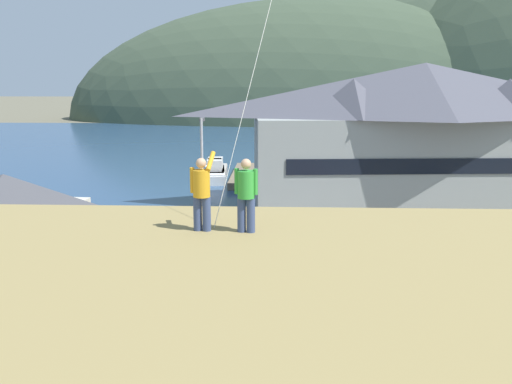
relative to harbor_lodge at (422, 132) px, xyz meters
The scene contains 17 objects.
ground_plane 25.16m from the harbor_lodge, 122.79° to the right, with size 600.00×600.00×0.00m, color #66604C.
parking_lot_pad 21.26m from the harbor_lodge, 130.40° to the right, with size 40.00×20.00×0.10m, color slate.
bay_water 42.00m from the harbor_lodge, 108.58° to the left, with size 360.00×84.00×0.03m, color navy.
far_hill_west_ridge 97.34m from the harbor_lodge, 89.61° to the left, with size 130.39×52.49×59.17m, color #3D4C38.
harbor_lodge is the anchor object (origin of this frame).
storage_shed_near_lot 29.59m from the harbor_lodge, 148.29° to the right, with size 7.95×5.62×5.08m.
wharf_dock 18.96m from the harbor_lodge, 140.46° to the left, with size 3.20×12.13×0.70m.
moored_boat_wharfside 21.51m from the harbor_lodge, 146.14° to the left, with size 2.33×6.51×2.16m.
moored_boat_outer_mooring 14.17m from the harbor_lodge, 142.60° to the left, with size 2.82×7.37×2.16m.
moored_boat_inner_slip 20.95m from the harbor_lodge, 148.60° to the left, with size 2.77×6.61×2.16m.
parked_car_front_row_red 27.87m from the harbor_lodge, 130.10° to the right, with size 4.26×2.17×1.82m.
parked_car_front_row_end 20.71m from the harbor_lodge, 108.58° to the right, with size 4.31×2.27×1.82m.
parked_car_corner_spot 24.00m from the harbor_lodge, 119.03° to the right, with size 4.33×2.31×1.82m.
parked_car_mid_row_center 22.95m from the harbor_lodge, 144.56° to the right, with size 4.26×2.17×1.82m.
parking_light_pole 18.60m from the harbor_lodge, 147.29° to the right, with size 0.24×0.78×7.47m.
person_kite_flyer 32.40m from the harbor_lodge, 113.34° to the right, with size 0.57×0.64×1.86m.
person_companion 32.08m from the harbor_lodge, 111.55° to the right, with size 0.54×0.40×1.74m.
Camera 1 is at (2.22, -21.52, 9.80)m, focal length 38.05 mm.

